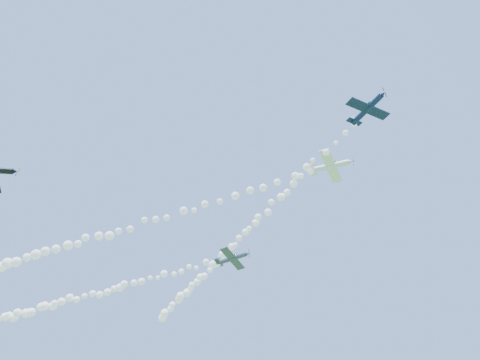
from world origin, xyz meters
The scene contains 6 objects.
plane_white centered at (17.44, 1.86, 48.09)m, with size 7.89×8.35×3.11m.
smoke_trail_white centered at (-25.29, -9.04, 47.80)m, with size 81.00×22.82×3.26m, color white, non-canonical shape.
plane_navy centered at (27.81, -5.50, 48.08)m, with size 7.07×7.46×2.28m.
smoke_trail_navy centered at (-13.91, 11.20, 47.88)m, with size 79.67×33.46×2.82m, color white, non-canonical shape.
plane_grey centered at (-6.71, 4.73, 40.52)m, with size 7.34×7.78×1.96m.
smoke_trail_grey centered at (-43.08, -4.19, 40.10)m, with size 68.58×18.83×3.28m, color white, non-canonical shape.
Camera 1 is at (37.22, -46.09, 2.00)m, focal length 30.00 mm.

